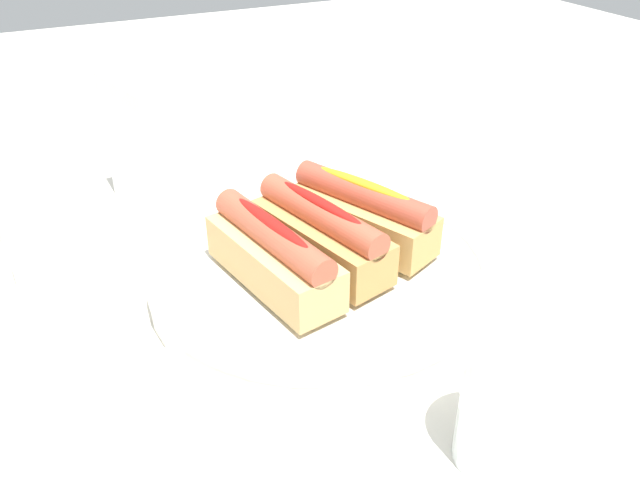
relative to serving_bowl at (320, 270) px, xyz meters
name	(u,v)px	position (x,y,z in m)	size (l,w,h in m)	color
ground_plane	(305,288)	(0.00, 0.02, -0.02)	(2.40, 2.40, 0.00)	silver
serving_bowl	(320,270)	(0.00, 0.00, 0.00)	(0.32, 0.32, 0.03)	silver
hotdog_front	(362,213)	(0.02, -0.05, 0.04)	(0.16, 0.11, 0.06)	tan
hotdog_back	(320,233)	(0.00, 0.00, 0.04)	(0.16, 0.09, 0.06)	tan
hotdog_side	(273,254)	(-0.02, 0.05, 0.04)	(0.16, 0.08, 0.06)	#DBB270
water_glass	(511,413)	(-0.24, -0.02, 0.03)	(0.07, 0.07, 0.09)	white
napkin_box	(144,146)	(0.23, 0.11, 0.06)	(0.11, 0.04, 0.15)	white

